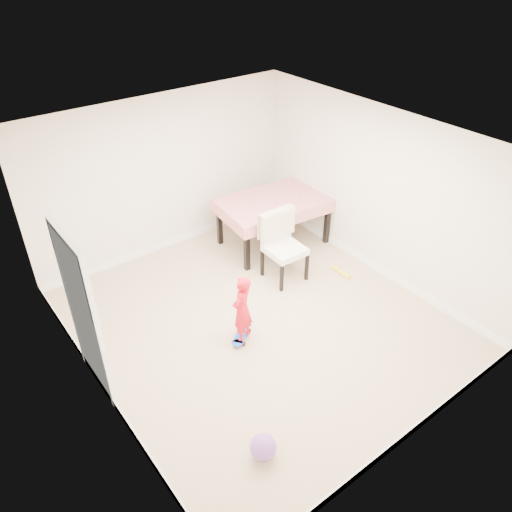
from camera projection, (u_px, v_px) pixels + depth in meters
ground at (259, 321)px, 7.01m from camera, size 5.00×5.00×0.00m
ceiling at (260, 146)px, 5.57m from camera, size 4.50×5.00×0.04m
wall_back at (164, 176)px, 7.92m from camera, size 4.50×0.04×2.60m
wall_front at (422, 356)px, 4.65m from camera, size 4.50×0.04×2.60m
wall_left at (89, 313)px, 5.16m from camera, size 0.04×5.00×2.60m
wall_right at (378, 194)px, 7.41m from camera, size 0.04×5.00×2.60m
door at (84, 317)px, 5.52m from camera, size 0.11×0.94×2.11m
baseboard_back at (171, 242)px, 8.62m from camera, size 4.50×0.02×0.12m
baseboard_front at (401, 439)px, 5.34m from camera, size 4.50×0.02×0.12m
baseboard_left at (108, 394)px, 5.85m from camera, size 0.02×5.00×0.12m
baseboard_right at (368, 262)px, 8.11m from camera, size 0.02×5.00×0.12m
dining_table at (273, 221)px, 8.48m from camera, size 1.90×1.31×0.85m
dining_chair at (285, 248)px, 7.56m from camera, size 0.62×0.69×1.10m
skateboard at (241, 335)px, 6.71m from camera, size 0.50×0.44×0.07m
child at (242, 311)px, 6.41m from camera, size 0.43×0.38×1.00m
balloon at (263, 447)px, 5.17m from camera, size 0.28×0.28×0.28m
foam_toy at (340, 272)px, 7.94m from camera, size 0.06×0.40×0.06m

